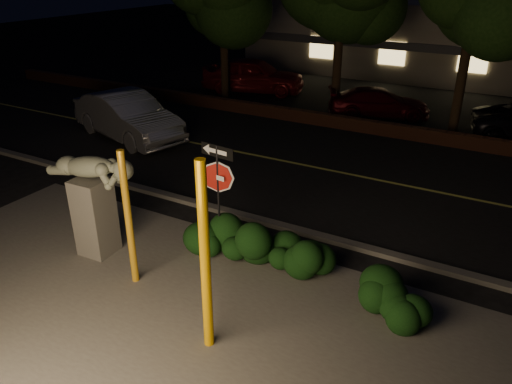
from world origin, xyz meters
The scene contains 18 objects.
ground centered at (0.00, 10.00, 0.00)m, with size 90.00×90.00×0.00m, color black.
patio centered at (0.00, -1.00, 0.01)m, with size 14.00×6.00×0.02m, color #4C4944.
road centered at (0.00, 7.00, 0.01)m, with size 80.00×8.00×0.01m, color black.
lane_marking centered at (0.00, 7.00, 0.02)m, with size 80.00×0.12×0.01m, color #B1B047.
curb centered at (0.00, 2.90, 0.06)m, with size 80.00×0.25×0.12m, color #4C4944.
brick_wall centered at (0.00, 11.30, 0.25)m, with size 40.00×0.35×0.50m, color #472317.
parking_lot centered at (0.00, 17.00, 0.01)m, with size 40.00×12.00×0.01m, color black.
building centered at (0.00, 24.99, 2.00)m, with size 22.00×10.20×4.00m.
yellow_pole_left centered at (-1.53, -0.60, 1.46)m, with size 0.15×0.15×2.92m, color gold.
yellow_pole_right centered at (0.88, -1.41, 1.74)m, with size 0.17×0.17×3.48m, color #F3AA05.
signpost centered at (-0.67, 1.32, 1.82)m, with size 0.87×0.14×2.56m.
sculpture centered at (-2.98, -0.13, 1.50)m, with size 2.28×0.74×2.44m.
hedge_center centered at (-0.31, 1.21, 0.53)m, with size 2.04×0.96×1.06m, color black.
hedge_right centered at (1.31, 1.41, 0.49)m, with size 1.49×0.80×0.97m, color black.
hedge_far_right centered at (3.48, 0.84, 0.49)m, with size 1.41×0.88×0.98m, color black.
silver_sedan centered at (-7.97, 6.30, 0.84)m, with size 1.78×5.11×1.69m, color silver.
parked_car_red centered at (-7.42, 14.72, 0.86)m, with size 2.03×5.05×1.72m, color maroon.
parked_car_darkred centered at (-0.67, 13.54, 0.61)m, with size 1.71×4.21×1.22m, color #3A040A.
Camera 1 is at (4.92, -6.92, 6.13)m, focal length 35.00 mm.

